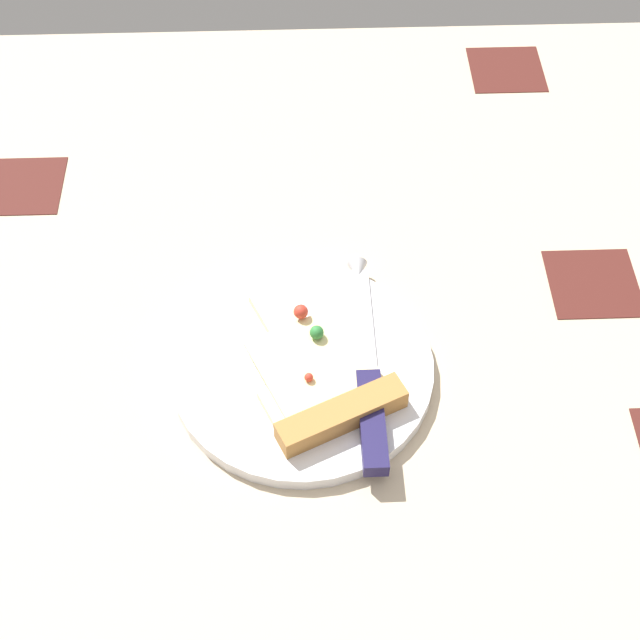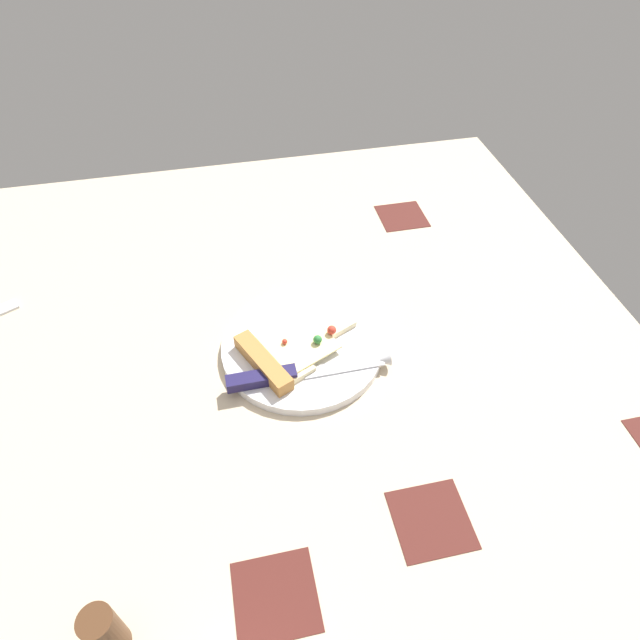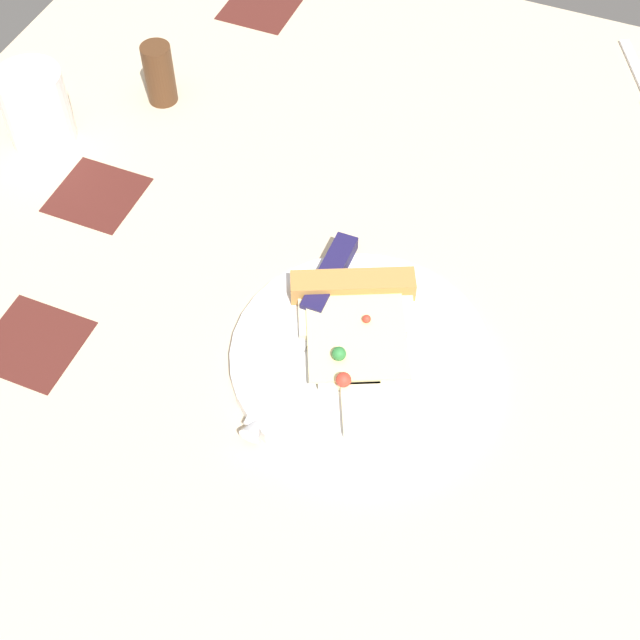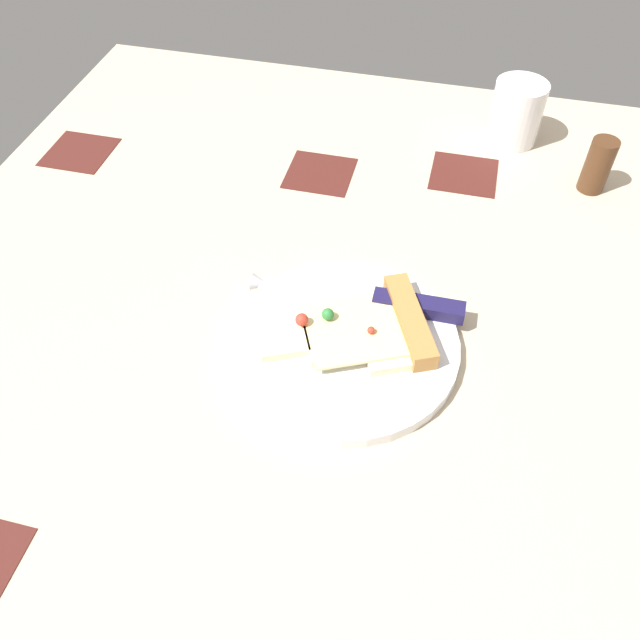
# 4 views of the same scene
# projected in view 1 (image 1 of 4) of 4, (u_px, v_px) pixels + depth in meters

# --- Properties ---
(ground_plane) EXTENTS (1.16, 1.16, 0.03)m
(ground_plane) POSITION_uv_depth(u_px,v_px,m) (300.00, 418.00, 0.85)
(ground_plane) COLOR #C6B293
(ground_plane) RESTS_ON ground
(plate) EXTENTS (0.24, 0.24, 0.01)m
(plate) POSITION_uv_depth(u_px,v_px,m) (303.00, 368.00, 0.86)
(plate) COLOR silver
(plate) RESTS_ON ground_plane
(pizza_slice) EXTENTS (0.19, 0.15, 0.03)m
(pizza_slice) POSITION_uv_depth(u_px,v_px,m) (315.00, 379.00, 0.83)
(pizza_slice) COLOR beige
(pizza_slice) RESTS_ON plate
(knife) EXTENTS (0.24, 0.02, 0.02)m
(knife) POSITION_uv_depth(u_px,v_px,m) (364.00, 380.00, 0.84)
(knife) COLOR silver
(knife) RESTS_ON plate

